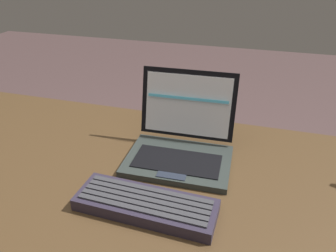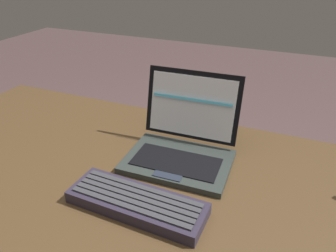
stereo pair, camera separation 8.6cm
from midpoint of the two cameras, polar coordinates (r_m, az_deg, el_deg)
desk at (r=0.94m, az=-2.15°, el=-12.05°), size 1.59×0.73×0.70m
laptop_front at (r=0.92m, az=5.27°, el=-3.18°), size 0.30×0.26×0.23m
external_keyboard at (r=0.76m, az=-2.37°, el=-13.64°), size 0.33×0.12×0.04m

